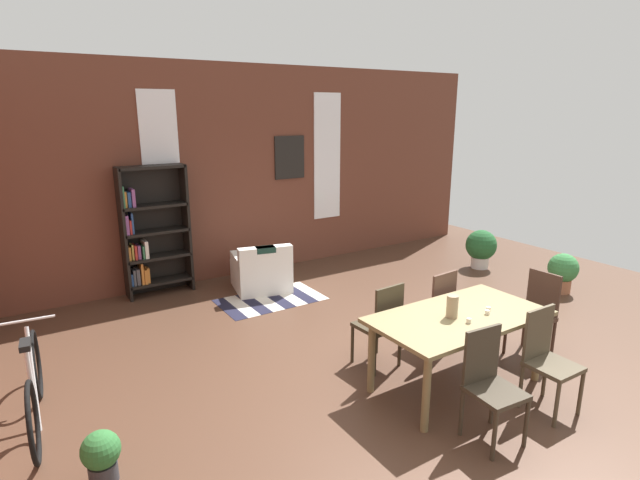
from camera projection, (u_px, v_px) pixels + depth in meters
ground_plane at (431, 377)px, 5.18m from camera, size 10.89×10.89×0.00m
back_wall_brick at (251, 171)px, 8.20m from camera, size 9.38×0.12×3.39m
window_pane_0 at (162, 167)px, 7.33m from camera, size 0.55×0.02×2.21m
window_pane_1 at (327, 157)px, 8.87m from camera, size 0.55×0.02×2.21m
dining_table at (459, 323)px, 4.85m from camera, size 1.76×0.94×0.77m
vase_on_table at (452, 306)px, 4.74m from camera, size 0.11×0.11×0.22m
tealight_candle_0 at (488, 309)px, 4.91m from camera, size 0.04×0.04×0.04m
tealight_candle_1 at (469, 321)px, 4.63m from camera, size 0.04×0.04×0.05m
tealight_candle_2 at (487, 312)px, 4.83m from camera, size 0.04×0.04×0.04m
dining_chair_far_right at (435, 307)px, 5.67m from camera, size 0.43×0.43×0.95m
dining_chair_near_right at (547, 357)px, 4.53m from camera, size 0.41×0.41×0.95m
dining_chair_near_left at (490, 382)px, 4.12m from camera, size 0.43×0.43×0.95m
dining_chair_far_left at (381, 323)px, 5.25m from camera, size 0.42×0.42×0.95m
dining_chair_head_right at (536, 311)px, 5.55m from camera, size 0.41×0.41×0.95m
bookshelf_tall at (151, 233)px, 7.27m from camera, size 0.96×0.32×1.92m
armchair_white at (262, 272)px, 7.62m from camera, size 0.95×0.95×0.75m
bicycle_second at (35, 388)px, 4.34m from camera, size 0.44×1.71×0.90m
potted_plant_by_shelf at (563, 271)px, 7.49m from camera, size 0.44×0.44×0.60m
potted_plant_corner at (481, 247)px, 8.64m from camera, size 0.53×0.53×0.67m
potted_plant_window at (101, 455)px, 3.67m from camera, size 0.29×0.29×0.42m
striped_rug at (271, 299)px, 7.27m from camera, size 1.49×0.87×0.01m
framed_picture at (290, 157)px, 8.45m from camera, size 0.56×0.03×0.72m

